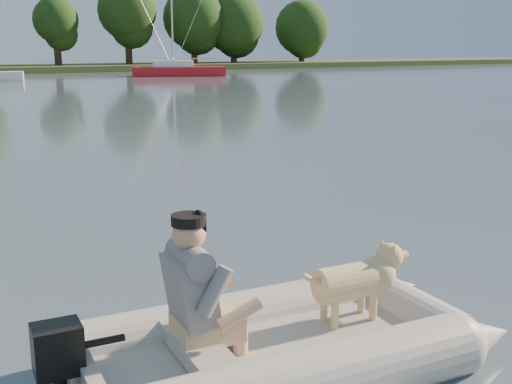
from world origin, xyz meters
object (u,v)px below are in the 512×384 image
man (193,285)px  dog (349,288)px  dinghy (282,294)px  sailboat (178,71)px

man → dog: bearing=0.0°
man → dog: 1.47m
dinghy → sailboat: 50.29m
man → sailboat: sailboat is taller
man → dog: (1.44, -0.08, -0.28)m
dinghy → man: bearing=175.8°
sailboat → dinghy: bearing=-91.0°
dinghy → sailboat: size_ratio=0.45×
dog → sailboat: sailboat is taller
dinghy → sailboat: (18.68, 46.69, -0.18)m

